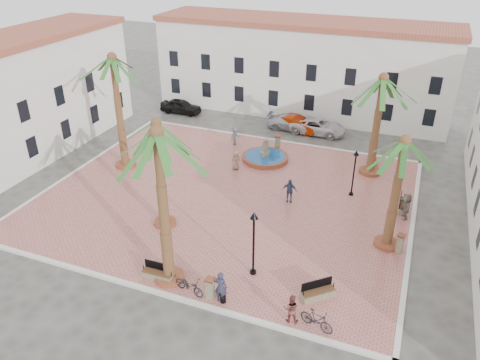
{
  "coord_description": "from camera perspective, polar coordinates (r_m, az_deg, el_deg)",
  "views": [
    {
      "loc": [
        11.84,
        -27.41,
        17.62
      ],
      "look_at": [
        1.0,
        0.0,
        1.6
      ],
      "focal_mm": 35.0,
      "sensor_mm": 36.0,
      "label": 1
    }
  ],
  "objects": [
    {
      "name": "palm_e",
      "position": [
        27.74,
        19.23,
        2.95
      ],
      "size": [
        5.14,
        5.14,
        7.42
      ],
      "color": "#994A2E",
      "rests_on": "plaza"
    },
    {
      "name": "cyclist_b",
      "position": [
        24.15,
        6.25,
        -15.31
      ],
      "size": [
        0.9,
        0.77,
        1.62
      ],
      "primitive_type": "imported",
      "rotation": [
        0.0,
        0.0,
        3.37
      ],
      "color": "brown",
      "rests_on": "plaza"
    },
    {
      "name": "bench_se",
      "position": [
        25.94,
        9.49,
        -13.45
      ],
      "size": [
        1.81,
        1.72,
        1.01
      ],
      "rotation": [
        0.0,
        0.0,
        0.73
      ],
      "color": "gray",
      "rests_on": "plaza"
    },
    {
      "name": "pedestrian_east",
      "position": [
        33.35,
        19.6,
        -3.03
      ],
      "size": [
        0.94,
        1.82,
        1.88
      ],
      "primitive_type": "imported",
      "rotation": [
        0.0,
        0.0,
        -1.34
      ],
      "color": "#776C5C",
      "rests_on": "plaza"
    },
    {
      "name": "lamppost_s",
      "position": [
        25.6,
        1.69,
        -6.44
      ],
      "size": [
        0.45,
        0.45,
        4.14
      ],
      "color": "black",
      "rests_on": "plaza"
    },
    {
      "name": "pedestrian_north",
      "position": [
        42.27,
        -0.61,
        5.39
      ],
      "size": [
        0.93,
        1.25,
        1.72
      ],
      "primitive_type": "imported",
      "rotation": [
        0.0,
        0.0,
        1.28
      ],
      "color": "#4E4F53",
      "rests_on": "plaza"
    },
    {
      "name": "car_silver",
      "position": [
        46.37,
        6.4,
        6.97
      ],
      "size": [
        5.01,
        2.2,
        1.43
      ],
      "primitive_type": "imported",
      "rotation": [
        0.0,
        0.0,
        1.61
      ],
      "color": "#BAB9C3",
      "rests_on": "ground"
    },
    {
      "name": "ground",
      "position": [
        34.67,
        -1.54,
        -2.03
      ],
      "size": [
        120.0,
        120.0,
        0.0
      ],
      "primitive_type": "plane",
      "color": "#56544F",
      "rests_on": "ground"
    },
    {
      "name": "bicycle_a",
      "position": [
        25.9,
        -6.2,
        -12.63
      ],
      "size": [
        2.0,
        1.09,
        1.0
      ],
      "primitive_type": "imported",
      "rotation": [
        0.0,
        0.0,
        1.33
      ],
      "color": "black",
      "rests_on": "plaza"
    },
    {
      "name": "lamppost_e",
      "position": [
        34.43,
        13.82,
        1.76
      ],
      "size": [
        0.39,
        0.39,
        3.61
      ],
      "color": "black",
      "rests_on": "plaza"
    },
    {
      "name": "bench_ne",
      "position": [
        40.57,
        15.91,
        2.25
      ],
      "size": [
        0.87,
        1.74,
        0.88
      ],
      "rotation": [
        0.0,
        0.0,
        1.79
      ],
      "color": "gray",
      "rests_on": "plaza"
    },
    {
      "name": "car_white",
      "position": [
        45.74,
        9.44,
        6.47
      ],
      "size": [
        5.34,
        2.53,
        1.47
      ],
      "primitive_type": "imported",
      "rotation": [
        0.0,
        0.0,
        1.55
      ],
      "color": "silver",
      "rests_on": "ground"
    },
    {
      "name": "kerb_s",
      "position": [
        26.78,
        -10.99,
        -13.05
      ],
      "size": [
        26.3,
        0.3,
        0.16
      ],
      "primitive_type": "cube",
      "color": "silver",
      "rests_on": "ground"
    },
    {
      "name": "car_red",
      "position": [
        46.11,
        6.86,
        6.84
      ],
      "size": [
        4.71,
        2.41,
        1.48
      ],
      "primitive_type": "imported",
      "rotation": [
        0.0,
        0.0,
        1.38
      ],
      "color": "#962001",
      "rests_on": "ground"
    },
    {
      "name": "bench_e",
      "position": [
        34.71,
        19.22,
        -2.92
      ],
      "size": [
        0.59,
        1.89,
        0.99
      ],
      "rotation": [
        0.0,
        0.0,
        1.58
      ],
      "color": "gray",
      "rests_on": "plaza"
    },
    {
      "name": "palm_sw",
      "position": [
        28.73,
        -10.07,
        5.37
      ],
      "size": [
        4.82,
        4.82,
        7.52
      ],
      "color": "#994A2E",
      "rests_on": "plaza"
    },
    {
      "name": "bench_s",
      "position": [
        27.16,
        -9.99,
        -11.28
      ],
      "size": [
        1.86,
        0.61,
        0.98
      ],
      "rotation": [
        0.0,
        0.0,
        0.03
      ],
      "color": "gray",
      "rests_on": "plaza"
    },
    {
      "name": "palm_ne",
      "position": [
        36.54,
        16.91,
        10.46
      ],
      "size": [
        5.63,
        5.63,
        8.19
      ],
      "color": "#994A2E",
      "rests_on": "plaza"
    },
    {
      "name": "building_west",
      "position": [
        43.13,
        -25.86,
        8.69
      ],
      "size": [
        6.4,
        24.4,
        10.0
      ],
      "rotation": [
        0.0,
        0.0,
        1.57
      ],
      "color": "white",
      "rests_on": "ground"
    },
    {
      "name": "palm_nw",
      "position": [
        37.09,
        -15.17,
        12.83
      ],
      "size": [
        5.43,
        5.43,
        9.36
      ],
      "color": "#994A2E",
      "rests_on": "plaza"
    },
    {
      "name": "bollard_n",
      "position": [
        41.34,
        4.62,
        4.56
      ],
      "size": [
        0.56,
        0.56,
        1.43
      ],
      "rotation": [
        0.0,
        0.0,
        0.1
      ],
      "color": "gray",
      "rests_on": "plaza"
    },
    {
      "name": "fountain",
      "position": [
        39.73,
        3.09,
        2.84
      ],
      "size": [
        3.91,
        3.91,
        2.02
      ],
      "color": "#994A2E",
      "rests_on": "plaza"
    },
    {
      "name": "kerb_w",
      "position": [
        40.93,
        -18.55,
        1.57
      ],
      "size": [
        0.3,
        22.3,
        0.16
      ],
      "primitive_type": "cube",
      "color": "silver",
      "rests_on": "ground"
    },
    {
      "name": "bollard_se",
      "position": [
        25.33,
        -3.67,
        -13.03
      ],
      "size": [
        0.48,
        0.48,
        1.33
      ],
      "rotation": [
        0.0,
        0.0,
        0.01
      ],
      "color": "gray",
      "rests_on": "plaza"
    },
    {
      "name": "palm_s",
      "position": [
        22.91,
        -9.96,
        3.59
      ],
      "size": [
        5.38,
        5.38,
        9.29
      ],
      "color": "#994A2E",
      "rests_on": "plaza"
    },
    {
      "name": "pedestrian_fountain_a",
      "position": [
        37.9,
        -0.51,
        2.42
      ],
      "size": [
        0.92,
        0.87,
        1.58
      ],
      "primitive_type": "imported",
      "rotation": [
        0.0,
        0.0,
        0.67
      ],
      "color": "#897055",
      "rests_on": "plaza"
    },
    {
      "name": "kerb_n",
      "position": [
        43.85,
        4.09,
        4.88
      ],
      "size": [
        26.3,
        0.3,
        0.16
      ],
      "primitive_type": "cube",
      "color": "silver",
      "rests_on": "ground"
    },
    {
      "name": "building_north",
      "position": [
        50.52,
        7.51,
        13.55
      ],
      "size": [
        30.4,
        7.4,
        9.5
      ],
      "color": "white",
      "rests_on": "ground"
    },
    {
      "name": "kerb_e",
      "position": [
        32.56,
        20.16,
        -6.07
      ],
      "size": [
        0.3,
        22.3,
        0.16
      ],
      "primitive_type": "cube",
      "color": "silver",
      "rests_on": "ground"
    },
    {
      "name": "litter_bin",
      "position": [
        25.35,
        -2.08,
        -14.1
      ],
      "size": [
        0.32,
        0.32,
        0.62
      ],
      "primitive_type": "cylinder",
      "color": "black",
      "rests_on": "plaza"
    },
    {
      "name": "car_black",
      "position": [
        50.8,
        -7.22,
        8.91
      ],
      "size": [
        4.47,
        1.95,
        1.5
      ],
      "primitive_type": "imported",
      "rotation": [
        0.0,
        0.0,
        1.61
      ],
      "color": "black",
      "rests_on": "ground"
    },
    {
      "name": "pedestrian_fountain_b",
      "position": [
        33.52,
        6.03,
        -1.29
      ],
      "size": [
        1.1,
        0.58,
        1.79
      ],
      "primitive_type": "imported",
      "rotation": [
        0.0,
        0.0,
        0.14
      ],
      "color": "#344362",
      "rests_on": "plaza"
    },
    {
      "name": "cyclist_a",
      "position": [
        24.95,
        -2.36,
        -12.93
      ],
      "size": [
        0.73,
        0.5,
        1.92
      ],
      "primitive_type": "imported",
      "rotation": [
        0.0,
        0.0,
        3.2
      ],
      "color": "#2A2B41",
      "rests_on": "plaza"
    },
    {
      "name": "plaza",
      "position": [
        34.63,
        -1.54,
        -1.93
      ],
      "size": [
        26.0,
        22.0,
        0.15
      ],
      "primitive_type": "cube",
      "color": "#C36E65",
      "rests_on": "ground"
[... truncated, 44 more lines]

